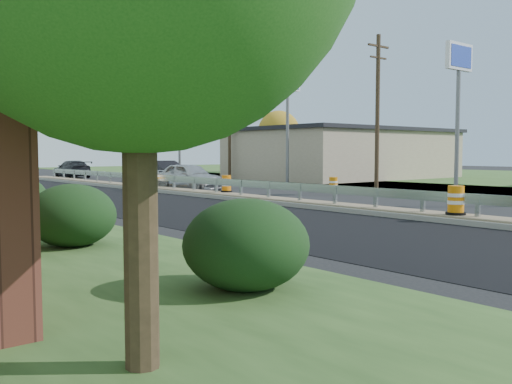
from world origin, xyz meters
TOP-DOWN VIEW (x-y plane):
  - ground at (0.00, 0.00)m, footprint 140.00×140.00m
  - grass_verge_far at (30.00, 10.00)m, footprint 40.00×120.00m
  - milled_overlay at (-4.40, 10.00)m, footprint 7.20×120.00m
  - median at (0.00, 8.00)m, footprint 1.60×55.00m
  - guardrail at (0.00, 9.00)m, footprint 0.10×46.15m
  - retail_building_near at (20.99, 20.00)m, footprint 18.50×12.50m
  - pylon_sign_south at (10.50, 3.00)m, footprint 2.20×0.30m
  - pylon_sign_mid at (10.50, 16.00)m, footprint 2.20×0.30m
  - pylon_sign_north at (10.50, 30.00)m, footprint 2.20×0.30m
  - utility_pole_smid at (11.50, 9.00)m, footprint 1.90×0.26m
  - utility_pole_nmid at (11.50, 24.00)m, footprint 1.90×0.26m
  - utility_pole_north at (11.50, 39.00)m, footprint 1.90×0.26m
  - hedge_south at (-11.00, -6.00)m, footprint 2.09×2.09m
  - hedge_mid at (-11.50, 0.00)m, footprint 2.09×2.09m
  - hedge_north at (-11.00, 6.00)m, footprint 2.09×2.09m
  - tree_far_yellow at (26.00, 34.00)m, footprint 4.62×4.62m
  - barrel_median_near at (-0.02, -3.25)m, footprint 0.64×0.64m
  - barrel_median_mid at (0.55, 9.88)m, footprint 0.58×0.58m
  - barrel_median_far at (-0.55, 16.36)m, footprint 0.62×0.62m
  - barrel_shoulder_near at (7.03, 8.50)m, footprint 0.59×0.59m
  - barrel_shoulder_mid at (7.20, 23.79)m, footprint 0.57×0.57m
  - barrel_shoulder_far at (7.00, 31.62)m, footprint 0.55×0.55m
  - car_silver at (1.80, 15.21)m, footprint 2.55×5.01m
  - car_dark_mid at (5.54, 24.13)m, footprint 2.14×5.02m
  - car_dark_far at (3.03, 35.81)m, footprint 2.44×5.31m

SIDE VIEW (x-z plane):
  - ground at x=0.00m, z-range 0.00..0.00m
  - milled_overlay at x=-4.40m, z-range 0.00..0.01m
  - grass_verge_far at x=30.00m, z-range 0.00..0.03m
  - median at x=0.00m, z-range 0.00..0.23m
  - barrel_shoulder_far at x=7.00m, z-range -0.02..0.79m
  - barrel_shoulder_mid at x=7.20m, z-range -0.02..0.82m
  - barrel_shoulder_near at x=7.03m, z-range -0.02..0.84m
  - barrel_median_mid at x=0.55m, z-range 0.21..1.07m
  - barrel_median_far at x=-0.55m, z-range 0.21..1.12m
  - barrel_median_near at x=-0.02m, z-range 0.21..1.15m
  - guardrail at x=0.00m, z-range 0.37..1.09m
  - car_dark_far at x=3.03m, z-range 0.00..1.50m
  - hedge_south at x=-11.00m, z-range 0.00..1.52m
  - hedge_mid at x=-11.50m, z-range 0.00..1.52m
  - hedge_north at x=-11.00m, z-range 0.00..1.52m
  - car_dark_mid at x=5.54m, z-range 0.00..1.61m
  - car_silver at x=1.80m, z-range 0.00..1.64m
  - retail_building_near at x=20.99m, z-range 0.02..4.29m
  - tree_far_yellow at x=26.00m, z-range 1.11..7.97m
  - utility_pole_smid at x=11.50m, z-range 0.23..9.63m
  - utility_pole_nmid at x=11.50m, z-range 0.23..9.63m
  - utility_pole_north at x=11.50m, z-range 0.23..9.63m
  - pylon_sign_south at x=10.50m, z-range 2.53..10.43m
  - pylon_sign_mid at x=10.50m, z-range 2.53..10.43m
  - pylon_sign_north at x=10.50m, z-range 2.53..10.43m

